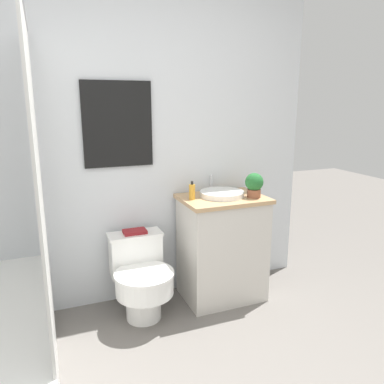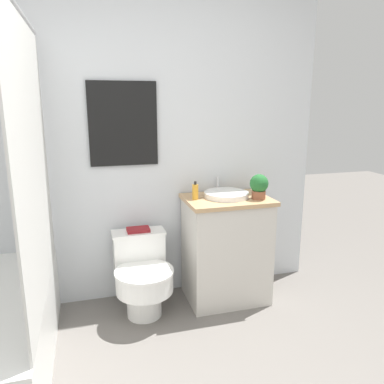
{
  "view_description": "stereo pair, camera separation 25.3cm",
  "coord_description": "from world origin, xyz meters",
  "px_view_note": "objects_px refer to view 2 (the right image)",
  "views": [
    {
      "loc": [
        -0.43,
        -0.94,
        1.53
      ],
      "look_at": [
        0.48,
        1.35,
        0.94
      ],
      "focal_mm": 35.0,
      "sensor_mm": 36.0,
      "label": 1
    },
    {
      "loc": [
        -0.19,
        -1.02,
        1.53
      ],
      "look_at": [
        0.48,
        1.35,
        0.94
      ],
      "focal_mm": 35.0,
      "sensor_mm": 36.0,
      "label": 2
    }
  ],
  "objects_px": {
    "soap_bottle": "(195,192)",
    "sink": "(226,194)",
    "toilet": "(142,275)",
    "book_on_tank": "(138,230)",
    "potted_plant": "(259,186)"
  },
  "relations": [
    {
      "from": "soap_bottle",
      "to": "potted_plant",
      "type": "bearing_deg",
      "value": -14.16
    },
    {
      "from": "soap_bottle",
      "to": "potted_plant",
      "type": "relative_size",
      "value": 0.73
    },
    {
      "from": "sink",
      "to": "book_on_tank",
      "type": "height_order",
      "value": "sink"
    },
    {
      "from": "book_on_tank",
      "to": "toilet",
      "type": "bearing_deg",
      "value": -90.0
    },
    {
      "from": "sink",
      "to": "book_on_tank",
      "type": "bearing_deg",
      "value": 171.94
    },
    {
      "from": "toilet",
      "to": "potted_plant",
      "type": "bearing_deg",
      "value": -3.91
    },
    {
      "from": "toilet",
      "to": "soap_bottle",
      "type": "relative_size",
      "value": 4.27
    },
    {
      "from": "soap_bottle",
      "to": "sink",
      "type": "bearing_deg",
      "value": 0.41
    },
    {
      "from": "soap_bottle",
      "to": "book_on_tank",
      "type": "relative_size",
      "value": 0.82
    },
    {
      "from": "toilet",
      "to": "sink",
      "type": "xyz_separation_m",
      "value": [
        0.67,
        0.06,
        0.55
      ]
    },
    {
      "from": "potted_plant",
      "to": "book_on_tank",
      "type": "distance_m",
      "value": 0.96
    },
    {
      "from": "toilet",
      "to": "sink",
      "type": "relative_size",
      "value": 1.56
    },
    {
      "from": "soap_bottle",
      "to": "potted_plant",
      "type": "xyz_separation_m",
      "value": [
        0.46,
        -0.12,
        0.04
      ]
    },
    {
      "from": "soap_bottle",
      "to": "book_on_tank",
      "type": "distance_m",
      "value": 0.52
    },
    {
      "from": "potted_plant",
      "to": "book_on_tank",
      "type": "height_order",
      "value": "potted_plant"
    }
  ]
}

